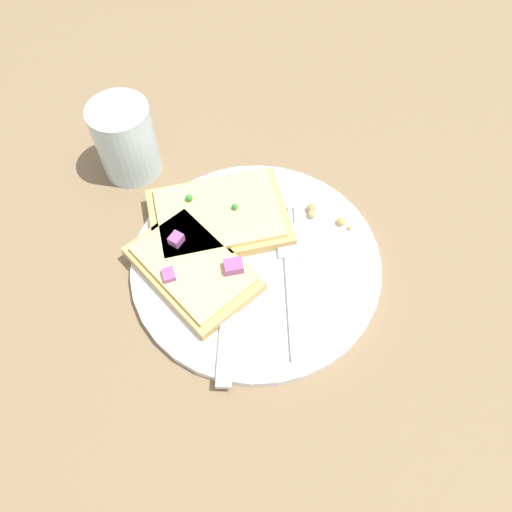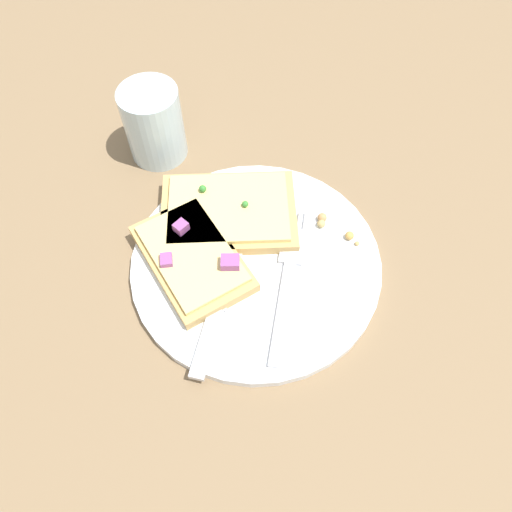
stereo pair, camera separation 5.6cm
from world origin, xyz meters
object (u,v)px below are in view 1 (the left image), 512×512
object	(u,v)px
knife	(229,309)
fork	(291,268)
pizza_slice_corner	(193,268)
plate	(256,263)
drinking_glass	(126,140)
pizza_slice_main	(219,217)

from	to	relation	value
knife	fork	bearing A→B (deg)	-51.38
pizza_slice_corner	plate	bearing A→B (deg)	59.32
fork	plate	bearing A→B (deg)	72.28
fork	pizza_slice_corner	world-z (taller)	pizza_slice_corner
pizza_slice_corner	knife	bearing A→B (deg)	-1.63
drinking_glass	pizza_slice_main	bearing A→B (deg)	7.77
pizza_slice_main	drinking_glass	distance (m)	0.15
knife	pizza_slice_main	world-z (taller)	pizza_slice_main
plate	fork	bearing A→B (deg)	30.97
fork	pizza_slice_main	bearing A→B (deg)	50.07
knife	pizza_slice_main	bearing A→B (deg)	9.64
plate	pizza_slice_main	bearing A→B (deg)	176.20
pizza_slice_main	drinking_glass	bearing A→B (deg)	127.13
knife	pizza_slice_main	xyz separation A→B (m)	(-0.10, 0.07, 0.01)
fork	pizza_slice_corner	size ratio (longest dim) A/B	1.11
plate	drinking_glass	distance (m)	0.23
pizza_slice_corner	drinking_glass	world-z (taller)	drinking_glass
pizza_slice_main	drinking_glass	size ratio (longest dim) A/B	1.97
knife	pizza_slice_corner	size ratio (longest dim) A/B	1.09
pizza_slice_corner	drinking_glass	xyz separation A→B (m)	(-0.18, 0.05, 0.03)
pizza_slice_main	pizza_slice_corner	bearing A→B (deg)	-123.39
pizza_slice_main	drinking_glass	xyz separation A→B (m)	(-0.15, -0.02, 0.03)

